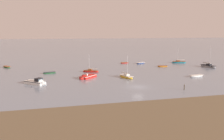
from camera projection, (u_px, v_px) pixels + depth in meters
ground_plane at (138, 87)px, 56.83m from camera, size 800.00×800.00×0.00m
mudflat_shore at (204, 130)px, 32.00m from camera, size 322.72×29.00×0.12m
rowboat_moored_0 at (163, 66)px, 89.42m from camera, size 4.04×2.01×0.61m
sailboat_moored_0 at (208, 66)px, 88.28m from camera, size 3.17×7.43×8.07m
motorboat_moored_0 at (38, 83)px, 59.59m from camera, size 6.41×5.97×2.48m
motorboat_moored_2 at (86, 77)px, 67.09m from camera, size 6.05×6.06×2.18m
rowboat_moored_1 at (141, 63)px, 98.11m from camera, size 4.71×3.41×0.71m
rowboat_moored_2 at (196, 76)px, 69.82m from camera, size 4.85×2.28×0.74m
rowboat_moored_3 at (49, 73)px, 75.27m from camera, size 4.10×1.75×0.63m
sailboat_moored_1 at (91, 71)px, 77.55m from camera, size 5.65×3.98×6.13m
sailboat_moored_2 at (126, 77)px, 68.26m from camera, size 3.52×6.40×6.85m
rowboat_moored_4 at (7, 67)px, 87.36m from camera, size 3.72×4.66×0.71m
sailboat_moored_3 at (179, 62)px, 100.20m from camera, size 6.44×3.34×6.90m
rowboat_moored_5 at (125, 63)px, 99.06m from camera, size 3.73×1.59×0.57m
mooring_post_near at (184, 87)px, 53.91m from camera, size 0.22×0.22×1.44m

